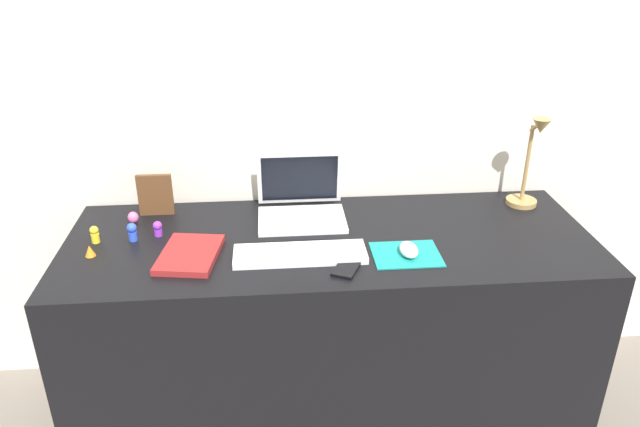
{
  "coord_description": "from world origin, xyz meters",
  "views": [
    {
      "loc": [
        -0.18,
        -1.75,
        1.67
      ],
      "look_at": [
        -0.03,
        0.0,
        0.83
      ],
      "focal_mm": 34.03,
      "sensor_mm": 36.0,
      "label": 1
    }
  ],
  "objects_px": {
    "keyboard": "(300,254)",
    "desk_lamp": "(530,165)",
    "toy_figurine_yellow": "(95,234)",
    "notebook_pad": "(190,254)",
    "mouse": "(409,250)",
    "cell_phone": "(348,267)",
    "toy_figurine_orange": "(90,251)",
    "laptop": "(301,201)",
    "picture_frame": "(155,195)",
    "toy_figurine_pink": "(133,217)",
    "toy_figurine_blue": "(132,231)",
    "toy_figurine_purple": "(158,228)"
  },
  "relations": [
    {
      "from": "cell_phone",
      "to": "toy_figurine_blue",
      "type": "distance_m",
      "value": 0.71
    },
    {
      "from": "notebook_pad",
      "to": "toy_figurine_purple",
      "type": "xyz_separation_m",
      "value": [
        -0.12,
        0.15,
        0.02
      ]
    },
    {
      "from": "keyboard",
      "to": "cell_phone",
      "type": "bearing_deg",
      "value": -29.91
    },
    {
      "from": "laptop",
      "to": "toy_figurine_purple",
      "type": "relative_size",
      "value": 5.77
    },
    {
      "from": "mouse",
      "to": "notebook_pad",
      "type": "xyz_separation_m",
      "value": [
        -0.68,
        0.05,
        -0.01
      ]
    },
    {
      "from": "keyboard",
      "to": "desk_lamp",
      "type": "bearing_deg",
      "value": 19.68
    },
    {
      "from": "keyboard",
      "to": "toy_figurine_orange",
      "type": "height_order",
      "value": "toy_figurine_orange"
    },
    {
      "from": "desk_lamp",
      "to": "toy_figurine_yellow",
      "type": "relative_size",
      "value": 5.96
    },
    {
      "from": "keyboard",
      "to": "picture_frame",
      "type": "relative_size",
      "value": 2.73
    },
    {
      "from": "desk_lamp",
      "to": "toy_figurine_purple",
      "type": "height_order",
      "value": "desk_lamp"
    },
    {
      "from": "desk_lamp",
      "to": "picture_frame",
      "type": "xyz_separation_m",
      "value": [
        -1.32,
        0.05,
        -0.09
      ]
    },
    {
      "from": "cell_phone",
      "to": "toy_figurine_yellow",
      "type": "xyz_separation_m",
      "value": [
        -0.79,
        0.23,
        0.02
      ]
    },
    {
      "from": "toy_figurine_orange",
      "to": "keyboard",
      "type": "bearing_deg",
      "value": -5.5
    },
    {
      "from": "laptop",
      "to": "mouse",
      "type": "bearing_deg",
      "value": -45.26
    },
    {
      "from": "mouse",
      "to": "toy_figurine_pink",
      "type": "distance_m",
      "value": 0.95
    },
    {
      "from": "keyboard",
      "to": "picture_frame",
      "type": "xyz_separation_m",
      "value": [
        -0.49,
        0.35,
        0.06
      ]
    },
    {
      "from": "notebook_pad",
      "to": "toy_figurine_blue",
      "type": "xyz_separation_m",
      "value": [
        -0.2,
        0.13,
        0.02
      ]
    },
    {
      "from": "toy_figurine_purple",
      "to": "toy_figurine_pink",
      "type": "bearing_deg",
      "value": 133.63
    },
    {
      "from": "toy_figurine_orange",
      "to": "toy_figurine_blue",
      "type": "height_order",
      "value": "toy_figurine_blue"
    },
    {
      "from": "mouse",
      "to": "toy_figurine_orange",
      "type": "relative_size",
      "value": 2.68
    },
    {
      "from": "mouse",
      "to": "toy_figurine_purple",
      "type": "bearing_deg",
      "value": 165.77
    },
    {
      "from": "laptop",
      "to": "toy_figurine_orange",
      "type": "bearing_deg",
      "value": -160.49
    },
    {
      "from": "desk_lamp",
      "to": "notebook_pad",
      "type": "relative_size",
      "value": 1.43
    },
    {
      "from": "toy_figurine_purple",
      "to": "toy_figurine_pink",
      "type": "distance_m",
      "value": 0.14
    },
    {
      "from": "cell_phone",
      "to": "toy_figurine_pink",
      "type": "xyz_separation_m",
      "value": [
        -0.7,
        0.37,
        0.02
      ]
    },
    {
      "from": "laptop",
      "to": "mouse",
      "type": "distance_m",
      "value": 0.45
    },
    {
      "from": "toy_figurine_yellow",
      "to": "toy_figurine_blue",
      "type": "bearing_deg",
      "value": 1.48
    },
    {
      "from": "notebook_pad",
      "to": "desk_lamp",
      "type": "bearing_deg",
      "value": 21.97
    },
    {
      "from": "notebook_pad",
      "to": "toy_figurine_yellow",
      "type": "bearing_deg",
      "value": 167.3
    },
    {
      "from": "picture_frame",
      "to": "toy_figurine_yellow",
      "type": "relative_size",
      "value": 2.6
    },
    {
      "from": "keyboard",
      "to": "toy_figurine_yellow",
      "type": "height_order",
      "value": "toy_figurine_yellow"
    },
    {
      "from": "notebook_pad",
      "to": "toy_figurine_orange",
      "type": "height_order",
      "value": "toy_figurine_orange"
    },
    {
      "from": "keyboard",
      "to": "notebook_pad",
      "type": "height_order",
      "value": "same"
    },
    {
      "from": "laptop",
      "to": "cell_phone",
      "type": "bearing_deg",
      "value": -72.68
    },
    {
      "from": "toy_figurine_pink",
      "to": "toy_figurine_blue",
      "type": "bearing_deg",
      "value": -79.89
    },
    {
      "from": "desk_lamp",
      "to": "mouse",
      "type": "bearing_deg",
      "value": -147.38
    },
    {
      "from": "laptop",
      "to": "notebook_pad",
      "type": "distance_m",
      "value": 0.45
    },
    {
      "from": "picture_frame",
      "to": "cell_phone",
      "type": "bearing_deg",
      "value": -34.4
    },
    {
      "from": "cell_phone",
      "to": "laptop",
      "type": "bearing_deg",
      "value": 133.0
    },
    {
      "from": "keyboard",
      "to": "cell_phone",
      "type": "height_order",
      "value": "keyboard"
    },
    {
      "from": "keyboard",
      "to": "notebook_pad",
      "type": "xyz_separation_m",
      "value": [
        -0.34,
        0.03,
        0.0
      ]
    },
    {
      "from": "notebook_pad",
      "to": "toy_figurine_pink",
      "type": "xyz_separation_m",
      "value": [
        -0.22,
        0.26,
        0.01
      ]
    },
    {
      "from": "laptop",
      "to": "cell_phone",
      "type": "height_order",
      "value": "laptop"
    },
    {
      "from": "toy_figurine_purple",
      "to": "toy_figurine_orange",
      "type": "xyz_separation_m",
      "value": [
        -0.19,
        -0.12,
        -0.01
      ]
    },
    {
      "from": "cell_phone",
      "to": "picture_frame",
      "type": "height_order",
      "value": "picture_frame"
    },
    {
      "from": "cell_phone",
      "to": "mouse",
      "type": "bearing_deg",
      "value": 42.49
    },
    {
      "from": "toy_figurine_blue",
      "to": "desk_lamp",
      "type": "bearing_deg",
      "value": 5.95
    },
    {
      "from": "cell_phone",
      "to": "toy_figurine_purple",
      "type": "bearing_deg",
      "value": -177.97
    },
    {
      "from": "keyboard",
      "to": "toy_figurine_pink",
      "type": "relative_size",
      "value": 10.21
    },
    {
      "from": "mouse",
      "to": "toy_figurine_blue",
      "type": "height_order",
      "value": "toy_figurine_blue"
    }
  ]
}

